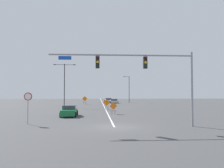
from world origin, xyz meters
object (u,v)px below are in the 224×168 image
at_px(stop_sign, 28,102).
at_px(car_white_distant, 109,100).
at_px(car_silver_approaching, 114,101).
at_px(street_lamp_near_right, 129,88).
at_px(traffic_signal_assembly, 144,69).
at_px(street_lamp_far_right, 64,81).
at_px(car_yellow_near, 108,100).
at_px(construction_sign_median_near, 113,107).
at_px(construction_sign_left_lane, 85,99).
at_px(construction_sign_median_far, 107,103).
at_px(car_green_mid, 69,111).

distance_m(stop_sign, car_white_distant, 47.59).
height_order(car_silver_approaching, car_white_distant, car_white_distant).
bearing_deg(street_lamp_near_right, car_white_distant, -170.98).
relative_size(traffic_signal_assembly, street_lamp_far_right, 1.40).
bearing_deg(street_lamp_near_right, traffic_signal_assembly, -96.35).
relative_size(street_lamp_far_right, car_yellow_near, 2.25).
bearing_deg(construction_sign_median_near, construction_sign_left_lane, 101.70).
distance_m(traffic_signal_assembly, construction_sign_left_lane, 39.08).
distance_m(construction_sign_median_far, car_green_mid, 10.54).
xyz_separation_m(street_lamp_far_right, street_lamp_near_right, (16.58, 21.04, -0.93)).
xyz_separation_m(construction_sign_median_near, car_silver_approaching, (2.49, 33.45, -0.46)).
distance_m(traffic_signal_assembly, car_yellow_near, 54.48).
xyz_separation_m(traffic_signal_assembly, stop_sign, (-10.67, 2.40, -2.97)).
relative_size(street_lamp_near_right, construction_sign_median_far, 4.28).
distance_m(construction_sign_median_near, car_green_mid, 6.32).
distance_m(construction_sign_median_far, car_silver_approaching, 26.91).
bearing_deg(construction_sign_median_near, traffic_signal_assembly, -81.35).
bearing_deg(car_yellow_near, traffic_signal_assembly, -89.22).
bearing_deg(car_white_distant, car_silver_approaching, -67.81).
bearing_deg(car_yellow_near, stop_sign, -100.83).
relative_size(stop_sign, construction_sign_median_far, 1.59).
distance_m(car_white_distant, car_yellow_near, 5.38).
bearing_deg(car_yellow_near, car_white_distant, -89.73).
bearing_deg(car_silver_approaching, construction_sign_median_far, -96.78).
relative_size(construction_sign_median_far, construction_sign_left_lane, 0.89).
bearing_deg(car_white_distant, car_yellow_near, 90.27).
relative_size(traffic_signal_assembly, car_yellow_near, 3.16).
bearing_deg(construction_sign_left_lane, car_yellow_near, 67.98).
distance_m(construction_sign_left_lane, car_silver_approaching, 10.81).
xyz_separation_m(construction_sign_median_far, car_white_distant, (1.80, 30.08, -0.54)).
bearing_deg(construction_sign_median_near, car_yellow_near, 88.51).
bearing_deg(construction_sign_left_lane, traffic_signal_assembly, -79.26).
distance_m(stop_sign, car_silver_approaching, 44.64).
bearing_deg(car_green_mid, traffic_signal_assembly, -51.58).
bearing_deg(construction_sign_median_far, car_green_mid, -119.12).
bearing_deg(stop_sign, traffic_signal_assembly, -12.66).
relative_size(street_lamp_far_right, car_silver_approaching, 2.17).
height_order(street_lamp_far_right, construction_sign_median_near, street_lamp_far_right).
xyz_separation_m(stop_sign, construction_sign_left_lane, (3.42, 35.82, -0.74)).
xyz_separation_m(street_lamp_near_right, car_silver_approaching, (-4.90, -4.36, -3.86)).
bearing_deg(car_yellow_near, car_green_mid, -98.79).
relative_size(construction_sign_median_near, car_yellow_near, 0.42).
xyz_separation_m(stop_sign, construction_sign_median_near, (8.83, 9.71, -1.06)).
xyz_separation_m(construction_sign_left_lane, car_yellow_near, (6.50, 16.07, -0.79)).
height_order(construction_sign_median_far, car_yellow_near, construction_sign_median_far).
height_order(car_white_distant, car_yellow_near, car_white_distant).
bearing_deg(car_silver_approaching, street_lamp_near_right, 41.66).
bearing_deg(construction_sign_median_near, construction_sign_median_far, 95.77).
height_order(street_lamp_near_right, construction_sign_median_near, street_lamp_near_right).
bearing_deg(street_lamp_near_right, car_yellow_near, 145.17).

